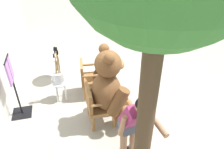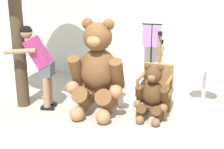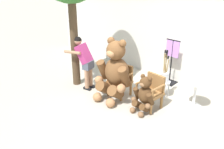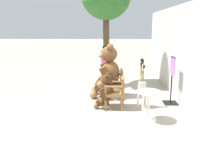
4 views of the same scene
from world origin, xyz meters
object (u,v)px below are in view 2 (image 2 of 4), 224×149
clothing_display_stand (151,53)px  round_side_table (205,80)px  wooden_chair_right (156,88)px  teddy_bear_small (152,93)px  wooden_chair_left (102,83)px  teddy_bear_large (97,68)px  white_stool (159,82)px  person_visitor (39,60)px  brush_bucket (159,67)px

clothing_display_stand → round_side_table: bearing=-35.3°
wooden_chair_right → teddy_bear_small: size_ratio=0.89×
wooden_chair_left → wooden_chair_right: bearing=-0.0°
wooden_chair_right → round_side_table: (0.82, 0.74, -0.01)m
teddy_bear_small → teddy_bear_large: bearing=178.7°
teddy_bear_small → clothing_display_stand: (-0.34, 1.86, 0.25)m
wooden_chair_right → white_stool: size_ratio=1.87×
wooden_chair_right → round_side_table: bearing=41.9°
teddy_bear_large → teddy_bear_small: 1.03m
person_visitor → white_stool: size_ratio=3.30×
teddy_bear_small → person_visitor: size_ratio=0.64×
brush_bucket → round_side_table: 0.89m
teddy_bear_small → brush_bucket: size_ratio=1.08×
wooden_chair_left → teddy_bear_large: bearing=-89.4°
teddy_bear_small → brush_bucket: bearing=91.9°
white_stool → clothing_display_stand: bearing=109.2°
person_visitor → teddy_bear_large: bearing=5.1°
clothing_display_stand → wooden_chair_right: bearing=-77.5°
wooden_chair_right → teddy_bear_large: 1.08m
brush_bucket → clothing_display_stand: 0.93m
wooden_chair_left → teddy_bear_small: bearing=-16.7°
teddy_bear_large → brush_bucket: 1.35m
wooden_chair_left → brush_bucket: size_ratio=0.96×
wooden_chair_right → clothing_display_stand: (-0.35, 1.57, 0.26)m
white_stool → brush_bucket: size_ratio=0.52×
teddy_bear_small → person_visitor: person_visitor is taller
round_side_table → clothing_display_stand: clothing_display_stand is taller
wooden_chair_left → teddy_bear_large: teddy_bear_large is taller
wooden_chair_left → teddy_bear_small: teddy_bear_small is taller
white_stool → clothing_display_stand: 1.00m
brush_bucket → round_side_table: (0.87, 0.05, -0.21)m
teddy_bear_small → clothing_display_stand: clothing_display_stand is taller
white_stool → round_side_table: 0.87m
teddy_bear_large → brush_bucket: (0.94, 0.96, -0.16)m
person_visitor → round_side_table: size_ratio=2.11×
teddy_bear_large → person_visitor: teddy_bear_large is taller
wooden_chair_right → white_stool: wooden_chair_right is taller
white_stool → round_side_table: (0.87, 0.05, 0.09)m
person_visitor → clothing_display_stand: bearing=48.9°
teddy_bear_small → brush_bucket: 1.00m
teddy_bear_small → white_stool: bearing=91.9°
teddy_bear_small → round_side_table: 1.33m
teddy_bear_large → round_side_table: 2.10m
wooden_chair_left → brush_bucket: brush_bucket is taller
wooden_chair_right → teddy_bear_small: teddy_bear_small is taller
clothing_display_stand → person_visitor: bearing=-131.1°
teddy_bear_large → white_stool: teddy_bear_large is taller
wooden_chair_left → round_side_table: 1.95m
teddy_bear_large → white_stool: 1.42m
white_stool → wooden_chair_left: bearing=-143.8°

